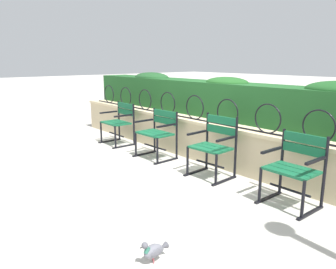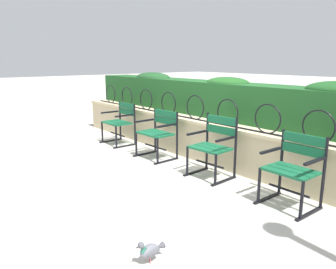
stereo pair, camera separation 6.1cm
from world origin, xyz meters
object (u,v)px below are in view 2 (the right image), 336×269
Objects in this scene: park_chair_centre_left at (159,132)px; park_chair_rightmost at (294,168)px; park_chair_centre_right at (214,145)px; pigeon_near_chairs at (150,250)px; park_chair_leftmost at (120,121)px.

park_chair_rightmost is (2.55, 0.01, 0.00)m from park_chair_centre_left.
park_chair_centre_right is 1.28m from park_chair_rightmost.
park_chair_leftmost is at bearing 152.02° from pigeon_near_chairs.
park_chair_rightmost is (3.82, 0.01, 0.00)m from park_chair_leftmost.
park_chair_rightmost reaches higher than park_chair_centre_left.
park_chair_centre_left is 3.13m from pigeon_near_chairs.
park_chair_centre_left is (1.27, -0.00, 0.00)m from park_chair_leftmost.
park_chair_leftmost is at bearing -179.86° from park_chair_rightmost.
park_chair_centre_right is 3.09× the size of pigeon_near_chairs.
pigeon_near_chairs is at bearing -27.98° from park_chair_leftmost.
park_chair_centre_right is at bearing 119.98° from pigeon_near_chairs.
park_chair_rightmost is 2.00m from pigeon_near_chairs.
pigeon_near_chairs is at bearing -93.87° from park_chair_rightmost.
park_chair_centre_left is at bearing -0.08° from park_chair_leftmost.
pigeon_near_chairs is at bearing -39.00° from park_chair_centre_left.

